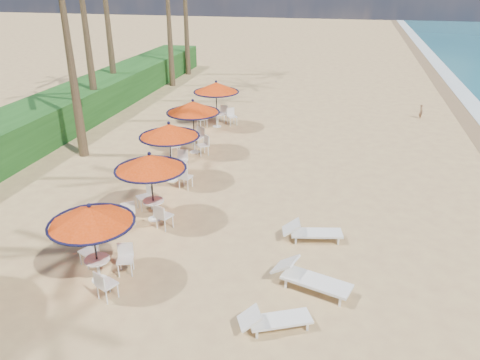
{
  "coord_description": "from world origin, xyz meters",
  "views": [
    {
      "loc": [
        1.32,
        -9.59,
        7.83
      ],
      "look_at": [
        -2.0,
        4.84,
        1.2
      ],
      "focal_mm": 35.0,
      "sensor_mm": 36.0,
      "label": 1
    }
  ],
  "objects_px": {
    "station_3": "(193,114)",
    "lounger_far": "(310,232)",
    "station_4": "(217,93)",
    "station_2": "(170,138)",
    "lounger_mid": "(309,277)",
    "station_0": "(93,225)",
    "lounger_near": "(273,319)",
    "station_1": "(149,171)"
  },
  "relations": [
    {
      "from": "station_1",
      "to": "station_4",
      "type": "bearing_deg",
      "value": 93.59
    },
    {
      "from": "station_1",
      "to": "lounger_far",
      "type": "distance_m",
      "value": 5.6
    },
    {
      "from": "station_3",
      "to": "lounger_near",
      "type": "bearing_deg",
      "value": -63.26
    },
    {
      "from": "station_3",
      "to": "station_4",
      "type": "distance_m",
      "value": 4.15
    },
    {
      "from": "lounger_mid",
      "to": "lounger_far",
      "type": "bearing_deg",
      "value": 111.35
    },
    {
      "from": "station_0",
      "to": "station_3",
      "type": "distance_m",
      "value": 10.14
    },
    {
      "from": "station_2",
      "to": "lounger_mid",
      "type": "bearing_deg",
      "value": -44.22
    },
    {
      "from": "station_2",
      "to": "station_3",
      "type": "distance_m",
      "value": 3.31
    },
    {
      "from": "lounger_near",
      "to": "station_1",
      "type": "bearing_deg",
      "value": 112.82
    },
    {
      "from": "station_3",
      "to": "station_4",
      "type": "bearing_deg",
      "value": 90.28
    },
    {
      "from": "lounger_near",
      "to": "lounger_mid",
      "type": "relative_size",
      "value": 0.81
    },
    {
      "from": "station_2",
      "to": "lounger_near",
      "type": "height_order",
      "value": "station_2"
    },
    {
      "from": "station_1",
      "to": "station_4",
      "type": "xyz_separation_m",
      "value": [
        -0.67,
        10.71,
        0.05
      ]
    },
    {
      "from": "station_1",
      "to": "lounger_near",
      "type": "xyz_separation_m",
      "value": [
        4.89,
        -4.44,
        -1.52
      ]
    },
    {
      "from": "station_3",
      "to": "station_4",
      "type": "xyz_separation_m",
      "value": [
        -0.02,
        4.15,
        -0.01
      ]
    },
    {
      "from": "station_0",
      "to": "lounger_far",
      "type": "distance_m",
      "value": 6.58
    },
    {
      "from": "station_0",
      "to": "lounger_far",
      "type": "xyz_separation_m",
      "value": [
        5.46,
        3.39,
        -1.43
      ]
    },
    {
      "from": "station_3",
      "to": "lounger_near",
      "type": "height_order",
      "value": "station_3"
    },
    {
      "from": "station_0",
      "to": "lounger_far",
      "type": "bearing_deg",
      "value": 31.88
    },
    {
      "from": "station_1",
      "to": "station_3",
      "type": "relative_size",
      "value": 0.97
    },
    {
      "from": "station_1",
      "to": "station_2",
      "type": "xyz_separation_m",
      "value": [
        -0.52,
        3.25,
        0.02
      ]
    },
    {
      "from": "station_4",
      "to": "lounger_far",
      "type": "height_order",
      "value": "station_4"
    },
    {
      "from": "station_0",
      "to": "lounger_near",
      "type": "height_order",
      "value": "station_0"
    },
    {
      "from": "station_2",
      "to": "lounger_mid",
      "type": "distance_m",
      "value": 8.62
    },
    {
      "from": "station_1",
      "to": "lounger_mid",
      "type": "relative_size",
      "value": 1.1
    },
    {
      "from": "station_3",
      "to": "station_4",
      "type": "height_order",
      "value": "station_3"
    },
    {
      "from": "station_0",
      "to": "lounger_near",
      "type": "relative_size",
      "value": 1.31
    },
    {
      "from": "station_3",
      "to": "lounger_near",
      "type": "xyz_separation_m",
      "value": [
        5.54,
        -11.0,
        -1.58
      ]
    },
    {
      "from": "station_3",
      "to": "lounger_far",
      "type": "relative_size",
      "value": 1.31
    },
    {
      "from": "station_4",
      "to": "lounger_mid",
      "type": "bearing_deg",
      "value": -64.98
    },
    {
      "from": "station_1",
      "to": "lounger_far",
      "type": "relative_size",
      "value": 1.27
    },
    {
      "from": "station_1",
      "to": "station_0",
      "type": "bearing_deg",
      "value": -91.03
    },
    {
      "from": "station_2",
      "to": "lounger_mid",
      "type": "relative_size",
      "value": 1.11
    },
    {
      "from": "station_1",
      "to": "lounger_mid",
      "type": "height_order",
      "value": "station_1"
    },
    {
      "from": "station_2",
      "to": "station_3",
      "type": "relative_size",
      "value": 0.98
    },
    {
      "from": "station_0",
      "to": "station_4",
      "type": "height_order",
      "value": "station_4"
    },
    {
      "from": "station_2",
      "to": "lounger_far",
      "type": "distance_m",
      "value": 6.99
    },
    {
      "from": "lounger_near",
      "to": "lounger_mid",
      "type": "bearing_deg",
      "value": 43.91
    },
    {
      "from": "station_0",
      "to": "station_2",
      "type": "height_order",
      "value": "station_2"
    },
    {
      "from": "station_4",
      "to": "lounger_far",
      "type": "distance_m",
      "value": 12.55
    },
    {
      "from": "station_1",
      "to": "lounger_mid",
      "type": "distance_m",
      "value": 6.35
    },
    {
      "from": "station_0",
      "to": "station_3",
      "type": "bearing_deg",
      "value": 93.32
    }
  ]
}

